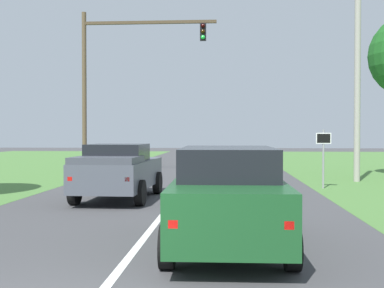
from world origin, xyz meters
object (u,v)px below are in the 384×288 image
(red_suv_near, at_px, (228,195))
(utility_pole_right, at_px, (357,82))
(keep_moving_sign, at_px, (323,151))
(pickup_truck_lead, at_px, (119,170))
(traffic_light, at_px, (116,69))

(red_suv_near, bearing_deg, utility_pole_right, 66.58)
(keep_moving_sign, height_order, utility_pole_right, utility_pole_right)
(pickup_truck_lead, distance_m, traffic_light, 11.45)
(utility_pole_right, bearing_deg, pickup_truck_lead, -144.26)
(traffic_light, height_order, utility_pole_right, utility_pole_right)
(traffic_light, height_order, keep_moving_sign, traffic_light)
(keep_moving_sign, relative_size, utility_pole_right, 0.26)
(traffic_light, bearing_deg, utility_pole_right, -15.64)
(pickup_truck_lead, bearing_deg, keep_moving_sign, 27.32)
(pickup_truck_lead, bearing_deg, utility_pole_right, 35.74)
(pickup_truck_lead, relative_size, utility_pole_right, 0.56)
(traffic_light, relative_size, keep_moving_sign, 3.70)
(pickup_truck_lead, height_order, utility_pole_right, utility_pole_right)
(traffic_light, distance_m, keep_moving_sign, 12.38)
(red_suv_near, distance_m, pickup_truck_lead, 7.70)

